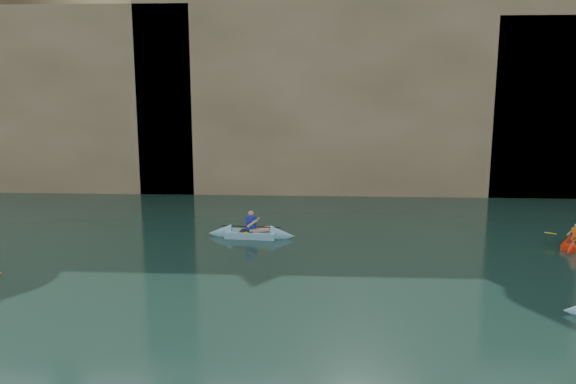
{
  "coord_description": "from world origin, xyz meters",
  "views": [
    {
      "loc": [
        -0.12,
        -8.71,
        5.82
      ],
      "look_at": [
        -0.96,
        6.43,
        3.0
      ],
      "focal_mm": 35.0,
      "sensor_mm": 36.0,
      "label": 1
    }
  ],
  "objects": [
    {
      "name": "cliff",
      "position": [
        0.0,
        30.0,
        6.0
      ],
      "size": [
        70.0,
        16.0,
        12.0
      ],
      "primitive_type": "cube",
      "color": "#CDB67D",
      "rests_on": "ground"
    },
    {
      "name": "cliff_slab_center",
      "position": [
        2.0,
        22.6,
        5.7
      ],
      "size": [
        24.0,
        2.4,
        11.4
      ],
      "primitive_type": "cube",
      "color": "#A28462",
      "rests_on": "ground"
    },
    {
      "name": "sea_cave_west",
      "position": [
        -18.0,
        21.95,
        2.0
      ],
      "size": [
        4.5,
        1.0,
        4.0
      ],
      "primitive_type": "cube",
      "color": "black",
      "rests_on": "ground"
    },
    {
      "name": "sea_cave_center",
      "position": [
        -4.0,
        21.95,
        1.6
      ],
      "size": [
        3.5,
        1.0,
        3.2
      ],
      "primitive_type": "cube",
      "color": "black",
      "rests_on": "ground"
    },
    {
      "name": "sea_cave_east",
      "position": [
        10.0,
        21.95,
        2.25
      ],
      "size": [
        5.0,
        1.0,
        4.5
      ],
      "primitive_type": "cube",
      "color": "black",
      "rests_on": "ground"
    },
    {
      "name": "kayaker_red_far",
      "position": [
        9.44,
        11.99,
        0.13
      ],
      "size": [
        2.2,
        2.84,
        1.09
      ],
      "rotation": [
        0.0,
        0.0,
        0.98
      ],
      "color": "red",
      "rests_on": "ground"
    },
    {
      "name": "kayaker_ltblue_mid",
      "position": [
        -2.77,
        12.66,
        0.16
      ],
      "size": [
        3.53,
        2.59,
        1.33
      ],
      "rotation": [
        0.0,
        0.0,
        -0.09
      ],
      "color": "#7FB6D5",
      "rests_on": "ground"
    }
  ]
}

